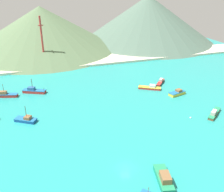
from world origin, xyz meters
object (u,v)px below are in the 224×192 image
at_px(fishing_boat_0, 160,82).
at_px(fishing_boat_6, 164,178).
at_px(fishing_boat_7, 214,113).
at_px(fishing_boat_2, 26,119).
at_px(fishing_boat_5, 150,88).
at_px(fishing_boat_8, 177,93).
at_px(fishing_boat_10, 34,91).
at_px(radio_tower, 42,41).
at_px(buoy_1, 190,118).
at_px(fishing_boat_4, 5,95).

height_order(fishing_boat_0, fishing_boat_6, fishing_boat_6).
bearing_deg(fishing_boat_7, fishing_boat_2, 165.28).
relative_size(fishing_boat_2, fishing_boat_5, 0.80).
height_order(fishing_boat_0, fishing_boat_2, fishing_boat_2).
relative_size(fishing_boat_6, fishing_boat_7, 1.02).
bearing_deg(fishing_boat_6, fishing_boat_8, 55.02).
distance_m(fishing_boat_0, fishing_boat_10, 60.07).
xyz_separation_m(fishing_boat_0, fishing_boat_8, (0.69, -14.19, 0.09)).
distance_m(fishing_boat_0, fishing_boat_7, 35.29).
bearing_deg(radio_tower, fishing_boat_10, -101.86).
bearing_deg(fishing_boat_0, fishing_boat_5, -149.94).
relative_size(fishing_boat_0, fishing_boat_10, 0.81).
xyz_separation_m(fishing_boat_5, fishing_boat_10, (-51.62, 12.82, 0.20)).
bearing_deg(buoy_1, fishing_boat_8, 71.72).
relative_size(fishing_boat_2, fishing_boat_4, 0.79).
height_order(fishing_boat_8, fishing_boat_10, fishing_boat_10).
height_order(fishing_boat_0, buoy_1, fishing_boat_0).
bearing_deg(fishing_boat_6, fishing_boat_5, 67.04).
height_order(buoy_1, radio_tower, radio_tower).
height_order(fishing_boat_4, fishing_boat_10, fishing_boat_10).
height_order(fishing_boat_0, fishing_boat_7, fishing_boat_7).
distance_m(fishing_boat_6, radio_tower, 110.28).
bearing_deg(buoy_1, fishing_boat_0, 80.19).
relative_size(fishing_boat_4, fishing_boat_8, 1.24).
xyz_separation_m(fishing_boat_10, buoy_1, (53.59, -42.39, -0.82)).
xyz_separation_m(fishing_boat_7, radio_tower, (-54.97, 82.74, 13.77)).
xyz_separation_m(fishing_boat_5, buoy_1, (1.98, -29.57, -0.62)).
relative_size(fishing_boat_2, fishing_boat_8, 0.99).
bearing_deg(fishing_boat_4, fishing_boat_5, -10.82).
height_order(fishing_boat_4, fishing_boat_7, fishing_boat_4).
height_order(fishing_boat_5, fishing_boat_8, fishing_boat_8).
distance_m(fishing_boat_7, radio_tower, 100.29).
distance_m(fishing_boat_2, fishing_boat_8, 64.29).
bearing_deg(fishing_boat_0, fishing_boat_4, 173.93).
xyz_separation_m(fishing_boat_6, radio_tower, (-19.86, 107.64, 13.48)).
height_order(fishing_boat_2, fishing_boat_7, fishing_boat_2).
relative_size(fishing_boat_5, buoy_1, 15.72).
height_order(fishing_boat_8, buoy_1, fishing_boat_8).
bearing_deg(fishing_boat_0, radio_tower, 137.07).
height_order(fishing_boat_10, buoy_1, fishing_boat_10).
bearing_deg(fishing_boat_7, fishing_boat_4, 150.44).
height_order(fishing_boat_6, fishing_boat_7, fishing_boat_6).
xyz_separation_m(fishing_boat_5, fishing_boat_7, (11.63, -30.53, 0.06)).
xyz_separation_m(fishing_boat_2, fishing_boat_6, (32.16, -42.57, 0.32)).
distance_m(fishing_boat_0, fishing_boat_2, 65.87).
xyz_separation_m(fishing_boat_6, fishing_boat_8, (32.05, 45.80, -0.22)).
bearing_deg(fishing_boat_2, fishing_boat_10, 81.10).
bearing_deg(fishing_boat_5, radio_tower, 129.70).
xyz_separation_m(fishing_boat_7, buoy_1, (-9.65, 0.96, -0.69)).
height_order(fishing_boat_8, radio_tower, radio_tower).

